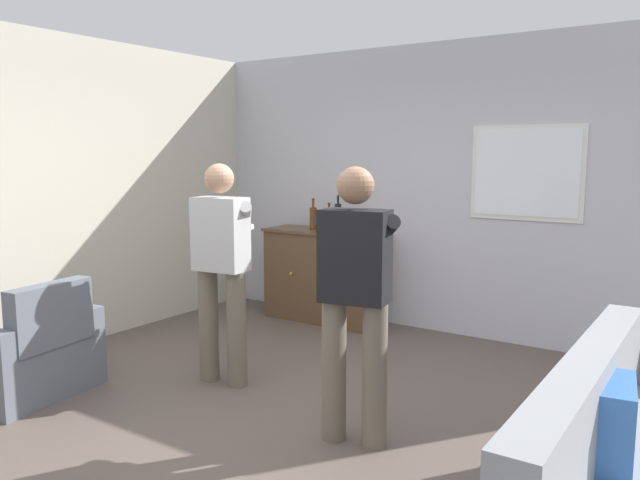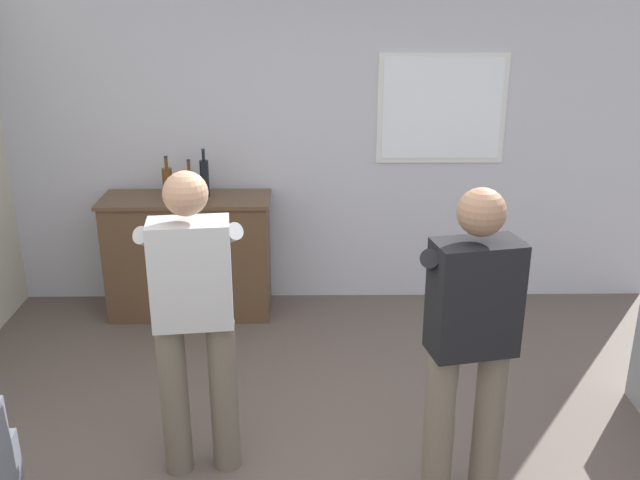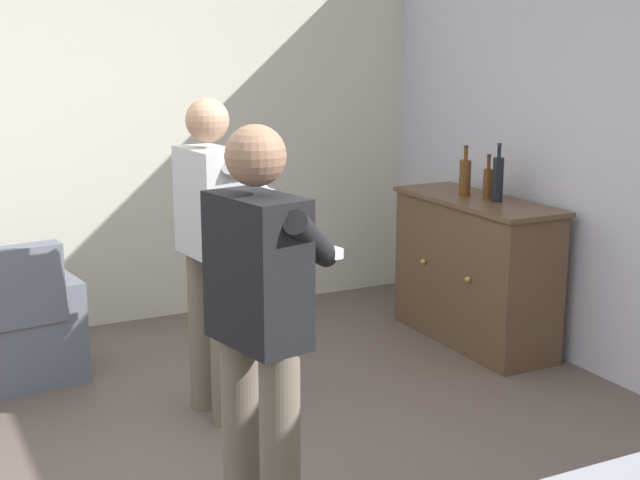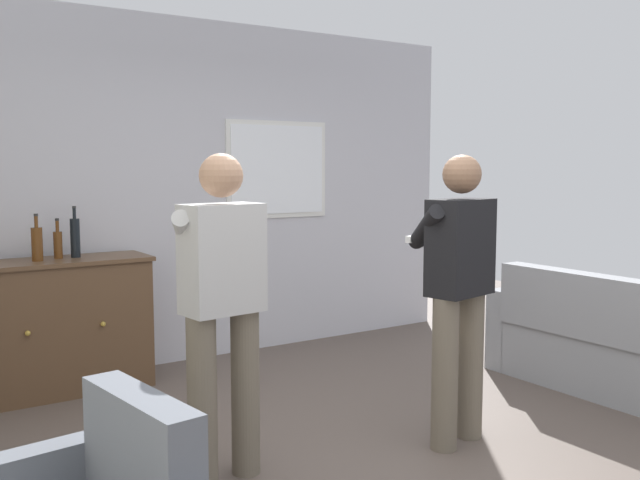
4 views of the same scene
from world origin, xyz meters
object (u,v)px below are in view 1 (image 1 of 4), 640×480
(bottle_spirits_clear, at_px, (313,218))
(person_standing_right, at_px, (355,292))
(armchair, at_px, (32,357))
(person_standing_left, at_px, (222,263))
(sideboard_cabinet, at_px, (324,275))
(bottle_wine_green, at_px, (338,217))
(bottle_liquor_amber, at_px, (329,220))

(bottle_spirits_clear, xyz_separation_m, person_standing_right, (1.83, -2.21, -0.15))
(armchair, bearing_deg, person_standing_right, 16.05)
(person_standing_left, relative_size, person_standing_right, 1.00)
(bottle_spirits_clear, distance_m, person_standing_left, 1.98)
(sideboard_cabinet, bearing_deg, bottle_wine_green, 15.44)
(person_standing_right, bearing_deg, bottle_spirits_clear, 129.55)
(bottle_wine_green, xyz_separation_m, person_standing_right, (1.56, -2.27, -0.17))
(bottle_spirits_clear, distance_m, person_standing_right, 2.87)
(sideboard_cabinet, relative_size, bottle_wine_green, 3.49)
(bottle_liquor_amber, xyz_separation_m, person_standing_right, (1.67, -2.28, -0.13))
(bottle_liquor_amber, relative_size, bottle_spirits_clear, 0.87)
(armchair, relative_size, bottle_liquor_amber, 3.34)
(bottle_spirits_clear, relative_size, person_standing_left, 0.20)
(sideboard_cabinet, bearing_deg, person_standing_left, -79.45)
(bottle_wine_green, relative_size, bottle_liquor_amber, 1.29)
(bottle_liquor_amber, relative_size, person_standing_right, 0.17)
(armchair, relative_size, bottle_wine_green, 2.58)
(armchair, distance_m, person_standing_right, 2.51)
(armchair, relative_size, person_standing_right, 0.57)
(person_standing_left, height_order, person_standing_right, same)
(sideboard_cabinet, xyz_separation_m, bottle_spirits_clear, (-0.12, -0.01, 0.60))
(bottle_liquor_amber, distance_m, bottle_spirits_clear, 0.17)
(sideboard_cabinet, height_order, bottle_liquor_amber, bottle_liquor_amber)
(bottle_wine_green, bearing_deg, sideboard_cabinet, -164.56)
(bottle_liquor_amber, xyz_separation_m, person_standing_left, (0.33, -1.98, -0.13))
(bottle_liquor_amber, height_order, bottle_spirits_clear, bottle_spirits_clear)
(person_standing_left, bearing_deg, bottle_liquor_amber, 99.35)
(person_standing_right, bearing_deg, bottle_liquor_amber, 126.27)
(armchair, relative_size, bottle_spirits_clear, 2.91)
(armchair, height_order, person_standing_left, person_standing_left)
(armchair, height_order, bottle_spirits_clear, bottle_spirits_clear)
(bottle_liquor_amber, relative_size, person_standing_left, 0.17)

